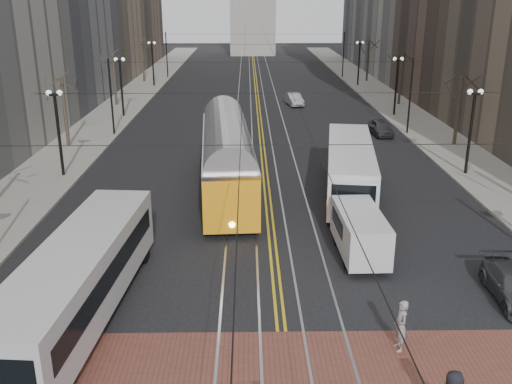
{
  "coord_description": "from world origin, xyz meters",
  "views": [
    {
      "loc": [
        -1.23,
        -19.04,
        11.72
      ],
      "look_at": [
        -0.83,
        6.04,
        3.0
      ],
      "focal_mm": 40.0,
      "sensor_mm": 36.0,
      "label": 1
    }
  ],
  "objects_px": {
    "transit_bus": "(80,283)",
    "sedan_grey": "(381,127)",
    "rear_bus": "(350,171)",
    "pedestrian_b": "(401,326)",
    "cargo_van": "(360,235)",
    "streetcar": "(227,163)",
    "sedan_silver": "(294,99)"
  },
  "relations": [
    {
      "from": "streetcar",
      "to": "sedan_grey",
      "type": "xyz_separation_m",
      "value": [
        13.0,
        14.94,
        -1.16
      ]
    },
    {
      "from": "rear_bus",
      "to": "sedan_grey",
      "type": "relative_size",
      "value": 3.07
    },
    {
      "from": "sedan_grey",
      "to": "pedestrian_b",
      "type": "height_order",
      "value": "pedestrian_b"
    },
    {
      "from": "transit_bus",
      "to": "sedan_silver",
      "type": "height_order",
      "value": "transit_bus"
    },
    {
      "from": "sedan_grey",
      "to": "pedestrian_b",
      "type": "bearing_deg",
      "value": -105.3
    },
    {
      "from": "sedan_silver",
      "to": "pedestrian_b",
      "type": "bearing_deg",
      "value": -99.53
    },
    {
      "from": "streetcar",
      "to": "rear_bus",
      "type": "xyz_separation_m",
      "value": [
        7.5,
        -0.87,
        -0.26
      ]
    },
    {
      "from": "transit_bus",
      "to": "sedan_grey",
      "type": "distance_m",
      "value": 34.87
    },
    {
      "from": "streetcar",
      "to": "sedan_silver",
      "type": "height_order",
      "value": "streetcar"
    },
    {
      "from": "streetcar",
      "to": "cargo_van",
      "type": "bearing_deg",
      "value": -59.37
    },
    {
      "from": "transit_bus",
      "to": "pedestrian_b",
      "type": "height_order",
      "value": "transit_bus"
    },
    {
      "from": "transit_bus",
      "to": "pedestrian_b",
      "type": "bearing_deg",
      "value": -6.0
    },
    {
      "from": "streetcar",
      "to": "rear_bus",
      "type": "distance_m",
      "value": 7.55
    },
    {
      "from": "streetcar",
      "to": "cargo_van",
      "type": "xyz_separation_m",
      "value": [
        6.5,
        -9.54,
        -0.73
      ]
    },
    {
      "from": "transit_bus",
      "to": "cargo_van",
      "type": "bearing_deg",
      "value": 29.46
    },
    {
      "from": "cargo_van",
      "to": "pedestrian_b",
      "type": "bearing_deg",
      "value": -91.23
    },
    {
      "from": "rear_bus",
      "to": "sedan_silver",
      "type": "height_order",
      "value": "rear_bus"
    },
    {
      "from": "cargo_van",
      "to": "sedan_grey",
      "type": "relative_size",
      "value": 1.27
    },
    {
      "from": "transit_bus",
      "to": "streetcar",
      "type": "relative_size",
      "value": 0.8
    },
    {
      "from": "rear_bus",
      "to": "pedestrian_b",
      "type": "bearing_deg",
      "value": -85.24
    },
    {
      "from": "streetcar",
      "to": "pedestrian_b",
      "type": "height_order",
      "value": "streetcar"
    },
    {
      "from": "transit_bus",
      "to": "pedestrian_b",
      "type": "xyz_separation_m",
      "value": [
        11.53,
        -2.14,
        -0.59
      ]
    },
    {
      "from": "streetcar",
      "to": "rear_bus",
      "type": "bearing_deg",
      "value": -10.24
    },
    {
      "from": "rear_bus",
      "to": "pedestrian_b",
      "type": "xyz_separation_m",
      "value": [
        -0.98,
        -16.17,
        -0.62
      ]
    },
    {
      "from": "cargo_van",
      "to": "transit_bus",
      "type": "bearing_deg",
      "value": -156.43
    },
    {
      "from": "transit_bus",
      "to": "sedan_silver",
      "type": "xyz_separation_m",
      "value": [
        11.51,
        44.13,
        -0.88
      ]
    },
    {
      "from": "cargo_van",
      "to": "sedan_grey",
      "type": "bearing_deg",
      "value": 73.75
    },
    {
      "from": "sedan_grey",
      "to": "streetcar",
      "type": "bearing_deg",
      "value": -134.87
    },
    {
      "from": "transit_bus",
      "to": "pedestrian_b",
      "type": "distance_m",
      "value": 11.74
    },
    {
      "from": "transit_bus",
      "to": "streetcar",
      "type": "distance_m",
      "value": 15.72
    },
    {
      "from": "cargo_van",
      "to": "rear_bus",
      "type": "bearing_deg",
      "value": 82.04
    },
    {
      "from": "streetcar",
      "to": "sedan_grey",
      "type": "height_order",
      "value": "streetcar"
    }
  ]
}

